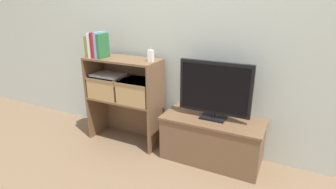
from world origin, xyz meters
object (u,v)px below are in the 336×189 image
object	(u,v)px
book_olive	(90,46)
laptop	(108,75)
tv	(215,89)
book_maroon	(96,45)
storage_basket_right	(138,90)
book_forest	(103,46)
book_ivory	(93,45)
storage_basket_left	(109,85)
baby_monitor	(151,56)
book_crimson	(98,46)
tv_stand	(212,139)
book_skyblue	(100,45)

from	to	relation	value
book_olive	laptop	size ratio (longest dim) A/B	0.65
tv	book_maroon	bearing A→B (deg)	-175.81
laptop	book_olive	bearing A→B (deg)	-161.88
book_olive	storage_basket_right	xyz separation A→B (m)	(0.51, 0.05, -0.40)
book_olive	laptop	bearing A→B (deg)	18.12
book_forest	laptop	world-z (taller)	book_forest
book_ivory	storage_basket_left	xyz separation A→B (m)	(0.11, 0.05, -0.41)
book_maroon	baby_monitor	bearing A→B (deg)	6.36
book_forest	laptop	bearing A→B (deg)	98.42
book_crimson	storage_basket_right	bearing A→B (deg)	6.82
tv_stand	book_maroon	distance (m)	1.44
book_maroon	storage_basket_right	world-z (taller)	book_maroon
book_ivory	book_crimson	size ratio (longest dim) A/B	1.04
book_ivory	baby_monitor	world-z (taller)	book_ivory
book_maroon	laptop	world-z (taller)	book_maroon
tv_stand	book_ivory	size ratio (longest dim) A/B	3.77
baby_monitor	book_crimson	bearing A→B (deg)	-173.36
book_crimson	book_forest	xyz separation A→B (m)	(0.07, 0.00, 0.00)
book_skyblue	book_ivory	bearing A→B (deg)	180.00
tv_stand	baby_monitor	size ratio (longest dim) A/B	6.62
book_olive	book_maroon	xyz separation A→B (m)	(0.07, 0.00, 0.02)
book_skyblue	book_olive	bearing A→B (deg)	180.00
baby_monitor	storage_basket_right	bearing A→B (deg)	-173.89
book_skyblue	storage_basket_right	size ratio (longest dim) A/B	0.74
tv_stand	book_forest	distance (m)	1.36
baby_monitor	storage_basket_right	distance (m)	0.38
book_forest	storage_basket_left	distance (m)	0.42
tv_stand	book_skyblue	size ratio (longest dim) A/B	3.59
book_maroon	book_crimson	bearing A→B (deg)	-0.00
tv_stand	storage_basket_left	distance (m)	1.18
book_crimson	baby_monitor	world-z (taller)	book_crimson
tv	laptop	bearing A→B (deg)	-178.07
book_olive	book_crimson	bearing A→B (deg)	-0.00
book_maroon	tv	bearing A→B (deg)	4.19
book_olive	storage_basket_left	bearing A→B (deg)	18.12
book_olive	book_skyblue	world-z (taller)	book_skyblue
book_crimson	baby_monitor	bearing A→B (deg)	6.64
tv	book_crimson	xyz separation A→B (m)	(-1.17, -0.09, 0.30)
book_forest	storage_basket_left	size ratio (longest dim) A/B	0.70
book_crimson	tv	bearing A→B (deg)	4.28
book_maroon	tv_stand	bearing A→B (deg)	4.26
book_ivory	storage_basket_right	size ratio (longest dim) A/B	0.71
book_crimson	book_skyblue	bearing A→B (deg)	0.00
storage_basket_right	book_crimson	bearing A→B (deg)	-173.18
tv	book_olive	bearing A→B (deg)	-176.04
baby_monitor	storage_basket_left	xyz separation A→B (m)	(-0.50, -0.01, -0.35)
book_crimson	storage_basket_right	xyz separation A→B (m)	(0.42, 0.05, -0.41)
tv_stand	book_forest	size ratio (longest dim) A/B	3.82
book_olive	book_forest	xyz separation A→B (m)	(0.16, 0.00, 0.01)
book_skyblue	storage_basket_right	world-z (taller)	book_skyblue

